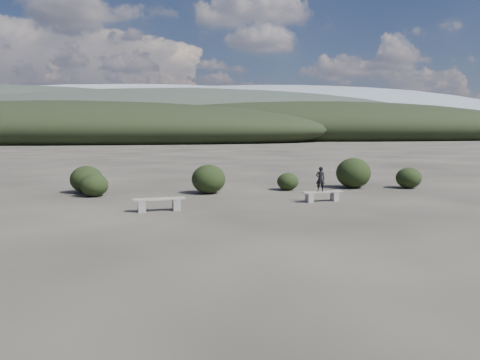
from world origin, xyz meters
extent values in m
plane|color=#2A2620|center=(0.00, 0.00, 0.00)|extent=(1200.00, 1200.00, 0.00)
cube|color=gray|center=(-3.82, 3.92, 0.20)|extent=(0.30, 0.38, 0.40)
cube|color=gray|center=(-2.64, 4.12, 0.20)|extent=(0.30, 0.38, 0.40)
cube|color=gray|center=(-3.23, 4.02, 0.42)|extent=(1.83, 0.66, 0.05)
cube|color=gray|center=(2.44, 5.27, 0.18)|extent=(0.28, 0.36, 0.36)
cube|color=gray|center=(3.51, 5.48, 0.18)|extent=(0.28, 0.36, 0.36)
cube|color=gray|center=(2.98, 5.38, 0.39)|extent=(1.67, 0.64, 0.05)
imported|color=black|center=(2.88, 5.36, 0.89)|extent=(0.38, 0.28, 0.96)
ellipsoid|color=black|center=(-6.11, 7.94, 0.48)|extent=(1.17, 1.17, 0.96)
ellipsoid|color=black|center=(-1.29, 8.28, 0.64)|extent=(1.49, 1.49, 1.27)
ellipsoid|color=black|center=(2.43, 8.96, 0.40)|extent=(1.00, 1.00, 0.80)
ellipsoid|color=black|center=(5.73, 9.38, 0.72)|extent=(1.66, 1.66, 1.45)
ellipsoid|color=black|center=(8.32, 8.94, 0.50)|extent=(1.19, 1.19, 0.99)
ellipsoid|color=black|center=(-6.64, 9.15, 0.60)|extent=(1.42, 1.42, 1.20)
ellipsoid|color=black|center=(-25.00, 90.00, 2.70)|extent=(110.00, 40.00, 12.00)
ellipsoid|color=black|center=(35.00, 110.00, 3.15)|extent=(120.00, 44.00, 14.00)
ellipsoid|color=#293229|center=(0.00, 160.00, 5.40)|extent=(190.00, 64.00, 24.00)
ellipsoid|color=gray|center=(70.00, 300.00, 9.90)|extent=(340.00, 110.00, 44.00)
ellipsoid|color=gray|center=(-30.00, 400.00, 12.60)|extent=(460.00, 140.00, 56.00)
camera|label=1|loc=(-2.42, -12.11, 2.81)|focal=35.00mm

